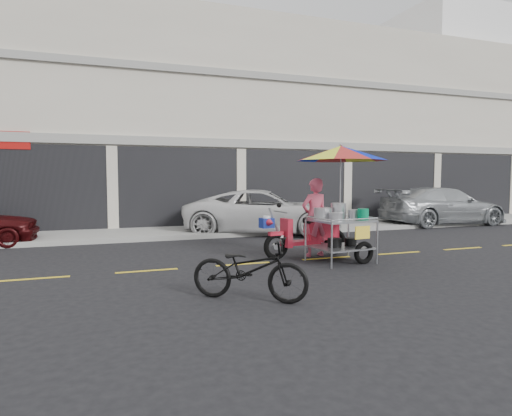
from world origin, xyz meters
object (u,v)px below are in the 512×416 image
object	(u,v)px
silver_pickup	(442,206)
food_vendor_rig	(330,187)
white_pickup	(264,212)
near_bicycle	(249,269)

from	to	relation	value
silver_pickup	food_vendor_rig	xyz separation A→B (m)	(-7.71, -4.84, 0.89)
white_pickup	food_vendor_rig	size ratio (longest dim) A/B	1.89
near_bicycle	food_vendor_rig	distance (m)	3.86
silver_pickup	near_bicycle	bearing A→B (deg)	126.41
white_pickup	silver_pickup	bearing A→B (deg)	-66.46
silver_pickup	near_bicycle	xyz separation A→B (m)	(-10.45, -7.30, -0.27)
white_pickup	food_vendor_rig	world-z (taller)	food_vendor_rig
near_bicycle	white_pickup	bearing A→B (deg)	13.78
silver_pickup	food_vendor_rig	world-z (taller)	food_vendor_rig
near_bicycle	food_vendor_rig	size ratio (longest dim) A/B	0.65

